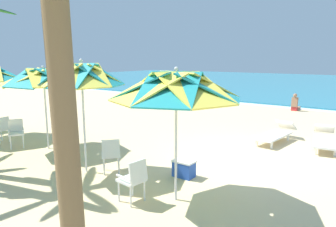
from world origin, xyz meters
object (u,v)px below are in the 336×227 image
beach_umbrella_2 (44,78)px  cooler_box (184,168)px  plastic_chair_0 (134,178)px  plastic_chair_5 (1,128)px  plastic_chair_2 (16,131)px  beach_umbrella_1 (82,76)px  sun_lounger_0 (325,139)px  beachgoer_seated (295,105)px  plastic_chair_1 (111,153)px  palm_tree_4 (62,48)px  sun_lounger_1 (276,134)px  beach_umbrella_0 (176,87)px

beach_umbrella_2 → cooler_box: (4.67, 0.53, -1.99)m
plastic_chair_0 → plastic_chair_5: size_ratio=1.00×
plastic_chair_2 → plastic_chair_5: bearing=-177.4°
plastic_chair_2 → cooler_box: 5.71m
beach_umbrella_1 → sun_lounger_0: bearing=52.7°
plastic_chair_2 → beachgoer_seated: beachgoer_seated is taller
plastic_chair_1 → cooler_box: 1.79m
plastic_chair_1 → beach_umbrella_2: beach_umbrella_2 is taller
beachgoer_seated → beach_umbrella_1: bearing=-98.1°
beach_umbrella_2 → palm_tree_4: bearing=-30.2°
cooler_box → beachgoer_seated: beachgoer_seated is taller
sun_lounger_1 → beachgoer_seated: bearing=99.1°
beach_umbrella_1 → sun_lounger_1: size_ratio=1.25×
beach_umbrella_1 → beachgoer_seated: beach_umbrella_1 is taller
plastic_chair_2 → plastic_chair_1: bearing=2.5°
sun_lounger_1 → beachgoer_seated: beachgoer_seated is taller
beach_umbrella_0 → beachgoer_seated: bearing=94.0°
sun_lounger_0 → palm_tree_4: bearing=-99.4°
beach_umbrella_1 → plastic_chair_5: bearing=178.9°
plastic_chair_0 → beach_umbrella_1: beach_umbrella_1 is taller
beach_umbrella_0 → palm_tree_4: palm_tree_4 is taller
beach_umbrella_0 → plastic_chair_0: bearing=-135.9°
plastic_chair_0 → sun_lounger_1: bearing=82.2°
plastic_chair_2 → sun_lounger_0: size_ratio=0.39×
beach_umbrella_1 → beach_umbrella_2: (-2.54, 0.61, -0.16)m
plastic_chair_1 → palm_tree_4: palm_tree_4 is taller
beach_umbrella_1 → palm_tree_4: bearing=-41.1°
plastic_chair_1 → sun_lounger_1: (2.33, 5.23, -0.22)m
plastic_chair_1 → cooler_box: (1.56, 0.84, -0.30)m
beach_umbrella_0 → plastic_chair_2: (-6.14, 0.09, -1.74)m
plastic_chair_0 → beach_umbrella_2: size_ratio=0.34×
plastic_chair_1 → sun_lounger_1: plastic_chair_1 is taller
cooler_box → beach_umbrella_2: bearing=-173.5°
sun_lounger_1 → beachgoer_seated: 7.05m
sun_lounger_1 → palm_tree_4: (0.08, -8.14, 2.59)m
plastic_chair_1 → plastic_chair_2: size_ratio=1.00×
plastic_chair_0 → beachgoer_seated: 13.03m
sun_lounger_1 → plastic_chair_5: bearing=-143.1°
plastic_chair_1 → sun_lounger_1: 5.73m
cooler_box → beach_umbrella_1: bearing=-151.8°
beach_umbrella_2 → plastic_chair_2: size_ratio=2.94×
beach_umbrella_2 → sun_lounger_1: beach_umbrella_2 is taller
beach_umbrella_1 → palm_tree_4: palm_tree_4 is taller
plastic_chair_2 → cooler_box: bearing=10.3°
plastic_chair_2 → cooler_box: size_ratio=1.73×
beach_umbrella_0 → sun_lounger_0: 6.25m
beachgoer_seated → plastic_chair_0: bearing=-88.7°
beach_umbrella_0 → beachgoer_seated: (-0.87, 12.45, -1.94)m
sun_lounger_0 → plastic_chair_0: bearing=-110.1°
beachgoer_seated → sun_lounger_1: bearing=-80.9°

